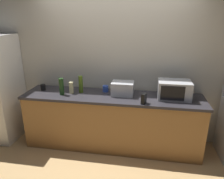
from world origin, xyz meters
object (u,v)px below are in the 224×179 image
at_px(microwave, 174,90).
at_px(bottle_wine, 61,87).
at_px(bottle_olive_oil, 81,84).
at_px(bottle_hand_soap, 71,88).
at_px(cordless_phone, 144,99).
at_px(mug_black, 43,87).
at_px(toaster_oven, 123,89).
at_px(mug_blue, 105,89).

relative_size(microwave, bottle_wine, 1.81).
height_order(bottle_olive_oil, bottle_wine, bottle_olive_oil).
height_order(microwave, bottle_wine, microwave).
distance_m(bottle_wine, bottle_hand_soap, 0.16).
relative_size(microwave, cordless_phone, 3.20).
bearing_deg(bottle_hand_soap, mug_black, 172.00).
bearing_deg(toaster_oven, bottle_hand_soap, -175.29).
xyz_separation_m(microwave, bottle_hand_soap, (-1.60, -0.06, -0.04)).
height_order(cordless_phone, mug_blue, cordless_phone).
height_order(toaster_oven, bottle_wine, bottle_wine).
xyz_separation_m(mug_blue, mug_black, (-1.05, -0.10, -0.00)).
height_order(cordless_phone, bottle_olive_oil, bottle_olive_oil).
bearing_deg(bottle_hand_soap, mug_blue, 18.43).
bearing_deg(microwave, mug_blue, 173.66).
bearing_deg(bottle_wine, toaster_oven, 8.74).
relative_size(toaster_oven, cordless_phone, 2.27).
relative_size(toaster_oven, mug_blue, 3.43).
bearing_deg(toaster_oven, cordless_phone, -41.46).
bearing_deg(bottle_hand_soap, microwave, 1.99).
height_order(microwave, toaster_oven, microwave).
bearing_deg(mug_black, cordless_phone, -10.27).
bearing_deg(mug_blue, mug_black, -174.51).
bearing_deg(bottle_olive_oil, microwave, -0.73).
distance_m(bottle_olive_oil, bottle_hand_soap, 0.16).
relative_size(microwave, bottle_hand_soap, 2.56).
xyz_separation_m(bottle_olive_oil, bottle_wine, (-0.27, -0.15, -0.00)).
distance_m(cordless_phone, bottle_wine, 1.30).
bearing_deg(cordless_phone, bottle_hand_soap, -172.88).
height_order(bottle_hand_soap, mug_blue, bottle_hand_soap).
xyz_separation_m(bottle_wine, mug_blue, (0.65, 0.25, -0.08)).
bearing_deg(bottle_olive_oil, mug_black, -179.98).
bearing_deg(toaster_oven, mug_blue, 160.11).
height_order(bottle_wine, mug_black, bottle_wine).
height_order(microwave, cordless_phone, microwave).
height_order(microwave, bottle_olive_oil, bottle_olive_oil).
relative_size(cordless_phone, bottle_hand_soap, 0.80).
xyz_separation_m(microwave, cordless_phone, (-0.44, -0.29, -0.06)).
distance_m(bottle_olive_oil, bottle_wine, 0.31).
bearing_deg(bottle_hand_soap, bottle_wine, -148.83).
bearing_deg(mug_black, toaster_oven, -0.26).
bearing_deg(cordless_phone, mug_blue, 165.79).
distance_m(cordless_phone, bottle_hand_soap, 1.18).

